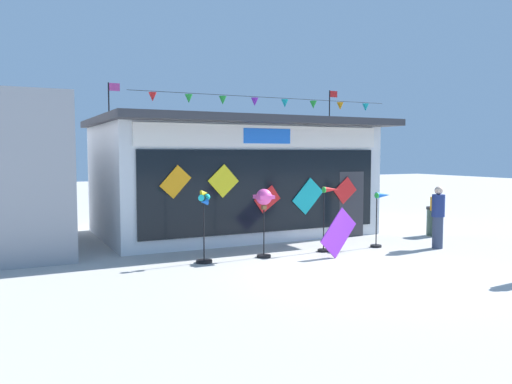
{
  "coord_description": "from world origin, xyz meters",
  "views": [
    {
      "loc": [
        -7.0,
        -8.97,
        2.57
      ],
      "look_at": [
        -0.64,
        3.77,
        1.5
      ],
      "focal_mm": 36.49,
      "sensor_mm": 36.0,
      "label": 1
    }
  ],
  "objects_px": {
    "wind_spinner_center_left": "(328,209)",
    "wind_spinner_center_right": "(381,210)",
    "kite_shop_building": "(231,176)",
    "wind_spinner_left": "(264,203)",
    "display_kite_on_ground": "(339,233)",
    "trash_bin": "(435,221)",
    "person_mid_plaza": "(438,216)",
    "wind_spinner_far_left": "(204,223)"
  },
  "relations": [
    {
      "from": "display_kite_on_ground",
      "to": "trash_bin",
      "type": "bearing_deg",
      "value": 16.88
    },
    {
      "from": "kite_shop_building",
      "to": "wind_spinner_far_left",
      "type": "bearing_deg",
      "value": -121.6
    },
    {
      "from": "wind_spinner_center_left",
      "to": "trash_bin",
      "type": "relative_size",
      "value": 1.88
    },
    {
      "from": "wind_spinner_far_left",
      "to": "wind_spinner_left",
      "type": "height_order",
      "value": "wind_spinner_far_left"
    },
    {
      "from": "wind_spinner_far_left",
      "to": "display_kite_on_ground",
      "type": "distance_m",
      "value": 3.34
    },
    {
      "from": "wind_spinner_center_right",
      "to": "trash_bin",
      "type": "height_order",
      "value": "wind_spinner_center_right"
    },
    {
      "from": "wind_spinner_left",
      "to": "wind_spinner_center_left",
      "type": "distance_m",
      "value": 1.89
    },
    {
      "from": "kite_shop_building",
      "to": "display_kite_on_ground",
      "type": "height_order",
      "value": "kite_shop_building"
    },
    {
      "from": "wind_spinner_left",
      "to": "wind_spinner_center_left",
      "type": "bearing_deg",
      "value": -0.91
    },
    {
      "from": "person_mid_plaza",
      "to": "trash_bin",
      "type": "relative_size",
      "value": 1.86
    },
    {
      "from": "wind_spinner_far_left",
      "to": "wind_spinner_center_left",
      "type": "distance_m",
      "value": 3.43
    },
    {
      "from": "wind_spinner_far_left",
      "to": "person_mid_plaza",
      "type": "height_order",
      "value": "wind_spinner_far_left"
    },
    {
      "from": "wind_spinner_center_right",
      "to": "trash_bin",
      "type": "distance_m",
      "value": 2.93
    },
    {
      "from": "person_mid_plaza",
      "to": "trash_bin",
      "type": "distance_m",
      "value": 2.27
    },
    {
      "from": "wind_spinner_left",
      "to": "wind_spinner_center_right",
      "type": "height_order",
      "value": "wind_spinner_left"
    },
    {
      "from": "wind_spinner_center_right",
      "to": "display_kite_on_ground",
      "type": "distance_m",
      "value": 2.02
    },
    {
      "from": "kite_shop_building",
      "to": "display_kite_on_ground",
      "type": "distance_m",
      "value": 5.06
    },
    {
      "from": "wind_spinner_center_left",
      "to": "display_kite_on_ground",
      "type": "bearing_deg",
      "value": -105.29
    },
    {
      "from": "kite_shop_building",
      "to": "wind_spinner_center_left",
      "type": "distance_m",
      "value": 4.26
    },
    {
      "from": "person_mid_plaza",
      "to": "display_kite_on_ground",
      "type": "relative_size",
      "value": 1.5
    },
    {
      "from": "wind_spinner_center_right",
      "to": "display_kite_on_ground",
      "type": "xyz_separation_m",
      "value": [
        -1.86,
        -0.66,
        -0.42
      ]
    },
    {
      "from": "wind_spinner_center_right",
      "to": "trash_bin",
      "type": "bearing_deg",
      "value": 15.13
    },
    {
      "from": "wind_spinner_center_right",
      "to": "wind_spinner_center_left",
      "type": "bearing_deg",
      "value": 176.38
    },
    {
      "from": "kite_shop_building",
      "to": "display_kite_on_ground",
      "type": "xyz_separation_m",
      "value": [
        0.74,
        -4.85,
        -1.21
      ]
    },
    {
      "from": "wind_spinner_far_left",
      "to": "wind_spinner_center_right",
      "type": "relative_size",
      "value": 1.14
    },
    {
      "from": "wind_spinner_center_left",
      "to": "wind_spinner_left",
      "type": "bearing_deg",
      "value": 179.09
    },
    {
      "from": "wind_spinner_center_left",
      "to": "person_mid_plaza",
      "type": "relative_size",
      "value": 1.01
    },
    {
      "from": "wind_spinner_center_right",
      "to": "person_mid_plaza",
      "type": "height_order",
      "value": "person_mid_plaza"
    },
    {
      "from": "kite_shop_building",
      "to": "wind_spinner_center_left",
      "type": "bearing_deg",
      "value": -76.96
    },
    {
      "from": "display_kite_on_ground",
      "to": "person_mid_plaza",
      "type": "bearing_deg",
      "value": -3.89
    },
    {
      "from": "person_mid_plaza",
      "to": "wind_spinner_center_left",
      "type": "bearing_deg",
      "value": -171.61
    },
    {
      "from": "wind_spinner_far_left",
      "to": "person_mid_plaza",
      "type": "relative_size",
      "value": 1.02
    },
    {
      "from": "wind_spinner_center_right",
      "to": "trash_bin",
      "type": "relative_size",
      "value": 1.67
    },
    {
      "from": "kite_shop_building",
      "to": "wind_spinner_left",
      "type": "xyz_separation_m",
      "value": [
        -0.93,
        -4.06,
        -0.46
      ]
    },
    {
      "from": "person_mid_plaza",
      "to": "display_kite_on_ground",
      "type": "distance_m",
      "value": 3.11
    },
    {
      "from": "wind_spinner_center_right",
      "to": "person_mid_plaza",
      "type": "relative_size",
      "value": 0.9
    },
    {
      "from": "wind_spinner_center_right",
      "to": "person_mid_plaza",
      "type": "bearing_deg",
      "value": -35.21
    },
    {
      "from": "wind_spinner_center_left",
      "to": "wind_spinner_center_right",
      "type": "height_order",
      "value": "wind_spinner_center_left"
    },
    {
      "from": "wind_spinner_far_left",
      "to": "wind_spinner_center_right",
      "type": "xyz_separation_m",
      "value": [
        5.08,
        -0.17,
        0.07
      ]
    },
    {
      "from": "wind_spinner_left",
      "to": "wind_spinner_center_right",
      "type": "distance_m",
      "value": 3.55
    },
    {
      "from": "kite_shop_building",
      "to": "wind_spinner_center_right",
      "type": "height_order",
      "value": "kite_shop_building"
    },
    {
      "from": "wind_spinner_far_left",
      "to": "wind_spinner_center_left",
      "type": "relative_size",
      "value": 1.01
    }
  ]
}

